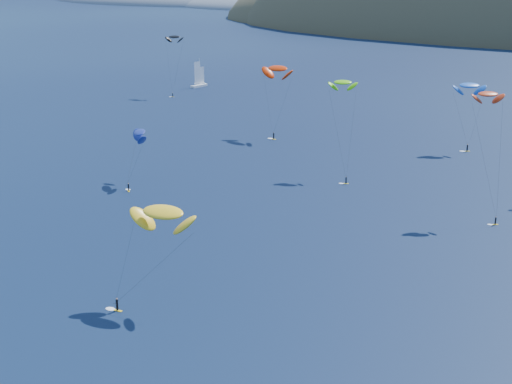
{
  "coord_description": "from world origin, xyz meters",
  "views": [
    {
      "loc": [
        48.77,
        -33.53,
        51.25
      ],
      "look_at": [
        -12.65,
        80.0,
        9.0
      ],
      "focal_mm": 50.0,
      "sensor_mm": 36.0,
      "label": 1
    }
  ],
  "objects": [
    {
      "name": "headland",
      "position": [
        -445.26,
        750.08,
        -3.36
      ],
      "size": [
        460.0,
        250.0,
        60.0
      ],
      "color": "slate",
      "rests_on": "ground"
    },
    {
      "name": "sailboat",
      "position": [
        -114.92,
        218.54,
        0.97
      ],
      "size": [
        9.97,
        8.55,
        12.05
      ],
      "rotation": [
        0.0,
        0.0,
        -0.19
      ],
      "color": "white",
      "rests_on": "ground"
    },
    {
      "name": "kitesurfer_1",
      "position": [
        -47.11,
        157.26,
        20.23
      ],
      "size": [
        11.41,
        9.85,
        23.23
      ],
      "rotation": [
        0.0,
        0.0,
        -0.2
      ],
      "color": "yellow",
      "rests_on": "ground"
    },
    {
      "name": "kitesurfer_2",
      "position": [
        -12.35,
        49.57,
        14.56
      ],
      "size": [
        10.98,
        10.32,
        17.52
      ],
      "rotation": [
        0.0,
        0.0,
        0.11
      ],
      "color": "yellow",
      "rests_on": "ground"
    },
    {
      "name": "kitesurfer_3",
      "position": [
        -15.38,
        129.81,
        22.48
      ],
      "size": [
        10.05,
        13.08,
        24.45
      ],
      "rotation": [
        0.0,
        0.0,
        0.43
      ],
      "color": "yellow",
      "rests_on": "ground"
    },
    {
      "name": "kitesurfer_4",
      "position": [
        7.36,
        167.37,
        18.01
      ],
      "size": [
        9.66,
        7.93,
        20.51
      ],
      "rotation": [
        0.0,
        0.0,
        0.52
      ],
      "color": "yellow",
      "rests_on": "ground"
    },
    {
      "name": "kitesurfer_9",
      "position": [
        22.0,
        115.04,
        25.15
      ],
      "size": [
        9.33,
        10.0,
        27.04
      ],
      "rotation": [
        0.0,
        0.0,
        0.55
      ],
      "color": "yellow",
      "rests_on": "ground"
    },
    {
      "name": "kitesurfer_10",
      "position": [
        -54.45,
        98.88,
        12.01
      ],
      "size": [
        8.67,
        13.13,
        14.34
      ],
      "rotation": [
        0.0,
        0.0,
        -0.75
      ],
      "color": "yellow",
      "rests_on": "ground"
    },
    {
      "name": "kitesurfer_12",
      "position": [
        -113.11,
        198.96,
        22.51
      ],
      "size": [
        7.66,
        8.01,
        24.55
      ],
      "rotation": [
        0.0,
        0.0,
        0.25
      ],
      "color": "yellow",
      "rests_on": "ground"
    }
  ]
}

